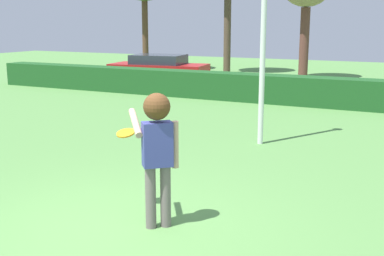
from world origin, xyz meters
name	(u,v)px	position (x,y,z in m)	size (l,w,h in m)	color
ground_plane	(117,230)	(0.00, 0.00, 0.00)	(60.00, 60.00, 0.00)	#578C46
person	(157,142)	(0.43, 0.34, 1.15)	(0.82, 0.52, 1.79)	#6B5E60
frisbee	(126,133)	(-0.31, 0.71, 1.13)	(0.26, 0.26, 0.09)	orange
lamppost	(264,3)	(0.16, 5.30, 3.05)	(0.24, 0.24, 5.48)	silver
hedge_row	(312,91)	(0.00, 10.92, 0.46)	(25.88, 0.90, 0.92)	#1C4E20
parked_car_red	(159,68)	(-7.38, 13.79, 0.69)	(4.39, 2.26, 1.25)	#B21E1E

